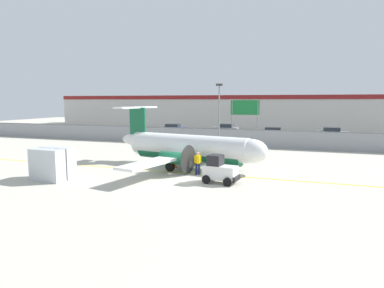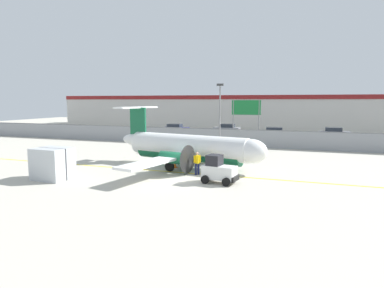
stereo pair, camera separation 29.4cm
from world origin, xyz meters
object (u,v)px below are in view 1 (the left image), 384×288
commuter_airplane (191,148)px  parked_car_1 (225,129)px  baggage_tug (219,170)px  cargo_container (53,164)px  parked_car_2 (272,133)px  highway_sign (245,111)px  traffic_cone_near_left (175,164)px  apron_light_pole (219,111)px  ground_crew_worker (198,162)px  parked_car_0 (174,129)px  traffic_cone_near_right (214,162)px  parked_car_3 (332,133)px

commuter_airplane → parked_car_1: commuter_airplane is taller
baggage_tug → cargo_container: 11.54m
baggage_tug → parked_car_2: (0.43, 28.00, 0.04)m
highway_sign → baggage_tug: bearing=-84.1°
traffic_cone_near_left → apron_light_pole: apron_light_pole is taller
highway_sign → parked_car_1: bearing=114.3°
ground_crew_worker → parked_car_2: size_ratio=0.39×
traffic_cone_near_left → apron_light_pole: (0.85, 10.78, 3.99)m
baggage_tug → traffic_cone_near_left: bearing=149.0°
baggage_tug → parked_car_0: baggage_tug is taller
traffic_cone_near_right → parked_car_0: (-13.31, 23.70, 0.58)m
parked_car_0 → baggage_tug: bearing=-62.6°
traffic_cone_near_left → parked_car_3: 29.67m
ground_crew_worker → highway_sign: bearing=-35.2°
traffic_cone_near_left → highway_sign: 17.51m
cargo_container → parked_car_1: bearing=86.8°
traffic_cone_near_right → parked_car_0: 27.18m
parked_car_1 → highway_sign: size_ratio=0.77×
baggage_tug → ground_crew_worker: baggage_tug is taller
parked_car_0 → apron_light_pole: bearing=-52.6°
ground_crew_worker → parked_car_2: 26.15m
cargo_container → parked_car_1: cargo_container is taller
parked_car_1 → apron_light_pole: bearing=100.9°
commuter_airplane → parked_car_2: (4.03, 23.56, -0.71)m
ground_crew_worker → apron_light_pole: (-1.69, 12.63, 3.35)m
commuter_airplane → baggage_tug: 5.76m
ground_crew_worker → apron_light_pole: 13.18m
traffic_cone_near_left → parked_car_1: (-2.72, 28.58, 0.58)m
baggage_tug → parked_car_3: bearing=82.3°
baggage_tug → traffic_cone_near_right: baggage_tug is taller
highway_sign → traffic_cone_near_right: bearing=-89.5°
commuter_airplane → cargo_container: bearing=-124.9°
apron_light_pole → parked_car_0: bearing=127.4°
cargo_container → highway_sign: 25.37m
traffic_cone_near_left → parked_car_3: bearing=63.3°
parked_car_1 → baggage_tug: bearing=102.4°
traffic_cone_near_right → parked_car_1: parked_car_1 is taller
traffic_cone_near_left → apron_light_pole: size_ratio=0.09×
commuter_airplane → traffic_cone_near_left: 1.81m
baggage_tug → traffic_cone_near_left: 6.10m
parked_car_1 → parked_car_2: same height
cargo_container → highway_sign: highway_sign is taller
traffic_cone_near_left → cargo_container: bearing=-134.4°
commuter_airplane → traffic_cone_near_right: commuter_airplane is taller
parked_car_0 → parked_car_2: same height
apron_light_pole → baggage_tug: bearing=-75.2°
commuter_airplane → ground_crew_worker: (1.42, -2.46, -0.65)m
commuter_airplane → parked_car_3: (12.20, 25.90, -0.71)m
ground_crew_worker → traffic_cone_near_right: bearing=-37.4°
parked_car_2 → parked_car_1: bearing=-36.1°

